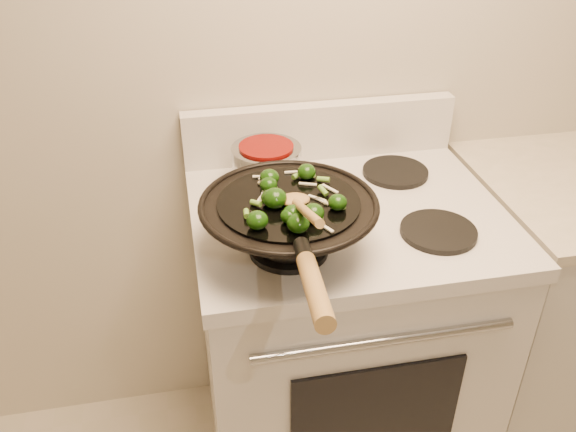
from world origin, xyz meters
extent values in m
plane|color=beige|center=(0.00, 1.50, 1.30)|extent=(3.50, 0.00, 3.50)
cube|color=silver|center=(-0.24, 1.17, 0.44)|extent=(0.76, 0.64, 0.88)
cube|color=silver|center=(-0.24, 1.17, 0.90)|extent=(0.78, 0.66, 0.04)
cube|color=silver|center=(-0.24, 1.47, 1.00)|extent=(0.78, 0.05, 0.16)
cylinder|color=#989CA0|center=(-0.24, 0.84, 0.78)|extent=(0.60, 0.02, 0.02)
cube|color=black|center=(-0.24, 0.84, 0.55)|extent=(0.42, 0.01, 0.28)
cylinder|color=black|center=(-0.42, 1.02, 0.93)|extent=(0.18, 0.18, 0.01)
cylinder|color=black|center=(-0.06, 1.02, 0.93)|extent=(0.18, 0.18, 0.01)
cylinder|color=black|center=(-0.42, 1.32, 0.93)|extent=(0.18, 0.18, 0.01)
cylinder|color=black|center=(-0.06, 1.32, 0.93)|extent=(0.18, 0.18, 0.01)
torus|color=black|center=(-0.42, 1.02, 1.05)|extent=(0.39, 0.39, 0.01)
cylinder|color=black|center=(-0.42, 1.02, 1.05)|extent=(0.31, 0.31, 0.01)
cylinder|color=black|center=(-0.44, 0.80, 1.08)|extent=(0.04, 0.07, 0.04)
cylinder|color=olive|center=(-0.45, 0.67, 1.09)|extent=(0.05, 0.21, 0.06)
ellipsoid|color=black|center=(-0.39, 0.94, 1.07)|extent=(0.05, 0.05, 0.04)
cylinder|color=#4E792B|center=(-0.37, 0.94, 1.06)|extent=(0.02, 0.02, 0.01)
ellipsoid|color=black|center=(-0.45, 1.10, 1.07)|extent=(0.04, 0.04, 0.04)
ellipsoid|color=black|center=(-0.41, 0.93, 1.07)|extent=(0.04, 0.04, 0.04)
ellipsoid|color=black|center=(-0.46, 1.07, 1.07)|extent=(0.04, 0.04, 0.03)
cylinder|color=#4E792B|center=(-0.44, 1.07, 1.06)|extent=(0.02, 0.02, 0.02)
ellipsoid|color=black|center=(-0.41, 0.94, 1.07)|extent=(0.05, 0.05, 0.04)
ellipsoid|color=black|center=(-0.43, 0.90, 1.07)|extent=(0.05, 0.05, 0.04)
ellipsoid|color=black|center=(-0.36, 1.11, 1.07)|extent=(0.04, 0.04, 0.04)
cylinder|color=#4E792B|center=(-0.35, 1.11, 1.06)|extent=(0.02, 0.02, 0.02)
ellipsoid|color=black|center=(-0.44, 0.94, 1.07)|extent=(0.04, 0.04, 0.03)
ellipsoid|color=black|center=(-0.45, 1.00, 1.07)|extent=(0.05, 0.05, 0.04)
ellipsoid|color=black|center=(-0.33, 0.97, 1.07)|extent=(0.04, 0.04, 0.03)
cylinder|color=#4E792B|center=(-0.32, 0.97, 1.06)|extent=(0.01, 0.02, 0.01)
ellipsoid|color=black|center=(-0.50, 0.93, 1.07)|extent=(0.04, 0.04, 0.04)
ellipsoid|color=black|center=(-0.46, 1.01, 1.07)|extent=(0.04, 0.04, 0.04)
ellipsoid|color=black|center=(-0.43, 0.94, 1.07)|extent=(0.04, 0.04, 0.04)
cylinder|color=#4E792B|center=(-0.42, 0.94, 1.06)|extent=(0.02, 0.02, 0.02)
cube|color=white|center=(-0.39, 1.14, 1.05)|extent=(0.04, 0.01, 0.00)
cube|color=white|center=(-0.48, 1.04, 1.05)|extent=(0.03, 0.04, 0.00)
cube|color=white|center=(-0.32, 1.05, 1.05)|extent=(0.03, 0.05, 0.00)
cube|color=white|center=(-0.45, 1.11, 1.05)|extent=(0.04, 0.03, 0.00)
cube|color=white|center=(-0.46, 1.14, 1.05)|extent=(0.04, 0.01, 0.00)
cube|color=white|center=(-0.37, 1.08, 1.05)|extent=(0.04, 0.02, 0.00)
cube|color=white|center=(-0.37, 0.90, 1.05)|extent=(0.03, 0.05, 0.00)
cube|color=white|center=(-0.47, 1.05, 1.05)|extent=(0.02, 0.05, 0.00)
cube|color=white|center=(-0.35, 1.00, 1.05)|extent=(0.03, 0.04, 0.00)
cube|color=white|center=(-0.36, 1.02, 1.05)|extent=(0.04, 0.04, 0.00)
cylinder|color=#5F9630|center=(-0.34, 1.04, 1.06)|extent=(0.03, 0.02, 0.01)
cylinder|color=#5F9630|center=(-0.33, 1.09, 1.06)|extent=(0.02, 0.02, 0.01)
cylinder|color=#5F9630|center=(-0.49, 1.01, 1.06)|extent=(0.02, 0.02, 0.01)
cylinder|color=#5F9630|center=(-0.39, 1.11, 1.06)|extent=(0.01, 0.02, 0.02)
cylinder|color=#5F9630|center=(-0.52, 0.98, 1.06)|extent=(0.03, 0.02, 0.01)
sphere|color=beige|center=(-0.38, 0.99, 1.06)|extent=(0.01, 0.01, 0.01)
sphere|color=beige|center=(-0.35, 0.99, 1.06)|extent=(0.01, 0.01, 0.01)
sphere|color=beige|center=(-0.41, 0.93, 1.06)|extent=(0.01, 0.01, 0.01)
sphere|color=beige|center=(-0.47, 1.10, 1.06)|extent=(0.01, 0.01, 0.01)
ellipsoid|color=olive|center=(-0.41, 1.01, 1.06)|extent=(0.07, 0.05, 0.02)
cylinder|color=olive|center=(-0.42, 0.87, 1.12)|extent=(0.03, 0.26, 0.13)
cylinder|color=#989CA0|center=(-0.42, 1.32, 0.98)|extent=(0.18, 0.18, 0.10)
cylinder|color=#660804|center=(-0.42, 1.32, 1.04)|extent=(0.14, 0.14, 0.01)
cylinder|color=black|center=(-0.47, 1.18, 1.03)|extent=(0.05, 0.11, 0.02)
camera|label=1|loc=(-0.64, -0.08, 1.73)|focal=38.00mm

